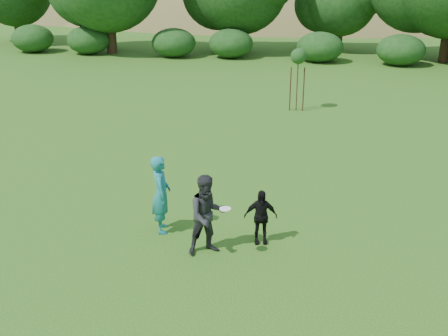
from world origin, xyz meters
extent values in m
plane|color=#19470C|center=(0.00, 0.00, 0.00)|extent=(120.00, 120.00, 0.00)
imported|color=#1A7579|center=(-1.26, 1.04, 1.03)|extent=(0.71, 0.87, 2.06)
imported|color=#28282A|center=(0.17, 0.14, 1.00)|extent=(1.22, 1.15, 2.00)
imported|color=black|center=(1.34, 0.88, 0.71)|extent=(0.88, 0.52, 1.41)
cylinder|color=white|center=(0.65, -0.12, 1.32)|extent=(0.27, 0.27, 0.03)
cylinder|color=#392516|center=(1.27, 13.70, 1.25)|extent=(0.05, 0.05, 2.50)
sphere|color=#1E4719|center=(1.27, 13.70, 2.50)|extent=(0.70, 0.70, 0.70)
cylinder|color=#3C2717|center=(0.97, 13.70, 1.00)|extent=(0.06, 0.06, 2.00)
cylinder|color=#3A2516|center=(1.57, 13.70, 1.00)|extent=(0.06, 0.06, 2.00)
ellipsoid|color=olive|center=(-25.00, 70.00, -12.10)|extent=(110.00, 70.00, 44.00)
ellipsoid|color=olive|center=(-5.00, 58.00, -7.70)|extent=(80.00, 50.00, 28.00)
cylinder|color=#3A2616|center=(-22.00, 30.00, 1.31)|extent=(0.65, 0.65, 2.62)
cylinder|color=#3A2616|center=(-13.00, 27.00, 1.57)|extent=(0.73, 0.73, 3.15)
cylinder|color=#3A2616|center=(-4.00, 29.00, 1.40)|extent=(0.68, 0.68, 2.80)
cylinder|color=#3A2616|center=(3.00, 31.00, 1.14)|extent=(0.60, 0.60, 2.27)
cylinder|color=#3A2616|center=(10.00, 28.00, 1.66)|extent=(0.76, 0.76, 3.32)
camera|label=1|loc=(2.88, -11.55, 6.80)|focal=45.00mm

